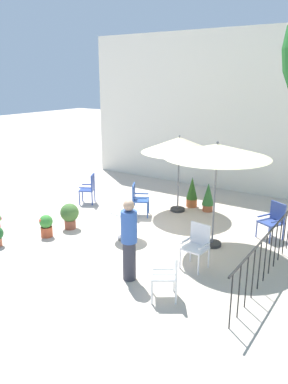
{
  "coord_description": "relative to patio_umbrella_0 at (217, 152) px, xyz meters",
  "views": [
    {
      "loc": [
        5.17,
        -7.9,
        3.9
      ],
      "look_at": [
        0.0,
        -0.08,
        1.08
      ],
      "focal_mm": 35.9,
      "sensor_mm": 36.0,
      "label": 1
    }
  ],
  "objects": [
    {
      "name": "potted_plant_2",
      "position": [
        -1.73,
        2.34,
        -1.82
      ],
      "size": [
        0.35,
        0.35,
        0.95
      ],
      "color": "#C06133",
      "rests_on": "ground"
    },
    {
      "name": "villa_facade",
      "position": [
        -1.85,
        4.86,
        0.43
      ],
      "size": [
        10.88,
        0.3,
        5.46
      ],
      "primitive_type": "cube",
      "color": "white",
      "rests_on": "ground"
    },
    {
      "name": "terrace_railing",
      "position": [
        1.54,
        -0.09,
        -1.61
      ],
      "size": [
        0.03,
        5.81,
        1.01
      ],
      "color": "black",
      "rests_on": "ground"
    },
    {
      "name": "standing_person",
      "position": [
        -0.73,
        -2.4,
        -1.43
      ],
      "size": [
        0.36,
        0.36,
        1.67
      ],
      "color": "#33333D",
      "rests_on": "ground"
    },
    {
      "name": "cafe_table_0",
      "position": [
        -1.98,
        -0.8,
        -1.77
      ],
      "size": [
        0.79,
        0.79,
        0.75
      ],
      "color": "silver",
      "rests_on": "ground"
    },
    {
      "name": "patio_chair_0",
      "position": [
        -2.67,
        0.75,
        -1.74
      ],
      "size": [
        0.64,
        0.65,
        0.95
      ],
      "color": "#284D9A",
      "rests_on": "ground"
    },
    {
      "name": "potted_plant_5",
      "position": [
        -3.74,
        -1.82,
        -1.99
      ],
      "size": [
        0.34,
        0.34,
        0.58
      ],
      "color": "#BB5131",
      "rests_on": "ground"
    },
    {
      "name": "patio_umbrella_0",
      "position": [
        0.0,
        0.0,
        0.0
      ],
      "size": [
        2.42,
        2.42,
        2.53
      ],
      "color": "#2D2D2D",
      "rests_on": "ground"
    },
    {
      "name": "patio_chair_2",
      "position": [
        0.25,
        -2.58,
        -1.77
      ],
      "size": [
        0.64,
        0.63,
        0.87
      ],
      "color": "white",
      "rests_on": "ground"
    },
    {
      "name": "potted_plant_4",
      "position": [
        -1.13,
        2.22,
        -1.83
      ],
      "size": [
        0.36,
        0.36,
        0.88
      ],
      "color": "#B15B37",
      "rests_on": "ground"
    },
    {
      "name": "patio_chair_3",
      "position": [
        -4.6,
        0.83,
        -1.75
      ],
      "size": [
        0.6,
        0.59,
        0.96
      ],
      "color": "#344B9C",
      "rests_on": "ground"
    },
    {
      "name": "patio_chair_1",
      "position": [
        0.16,
        -1.19,
        -1.75
      ],
      "size": [
        0.53,
        0.49,
        0.96
      ],
      "color": "white",
      "rests_on": "ground"
    },
    {
      "name": "patio_chair_4",
      "position": [
        1.07,
        1.26,
        -1.78
      ],
      "size": [
        0.65,
        0.66,
        0.92
      ],
      "color": "#354C98",
      "rests_on": "ground"
    },
    {
      "name": "potted_plant_3",
      "position": [
        -3.61,
        -1.1,
        -1.9
      ],
      "size": [
        0.49,
        0.49,
        0.7
      ],
      "color": "#964F3A",
      "rests_on": "ground"
    },
    {
      "name": "patio_umbrella_1",
      "position": [
        -1.9,
        1.74,
        -0.28
      ],
      "size": [
        2.23,
        2.23,
        2.3
      ],
      "color": "#2D2D2D",
      "rests_on": "ground"
    },
    {
      "name": "ground_plane",
      "position": [
        -1.85,
        -0.09,
        -2.29
      ],
      "size": [
        60.0,
        60.0,
        0.0
      ],
      "primitive_type": "plane",
      "color": "beige"
    }
  ]
}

